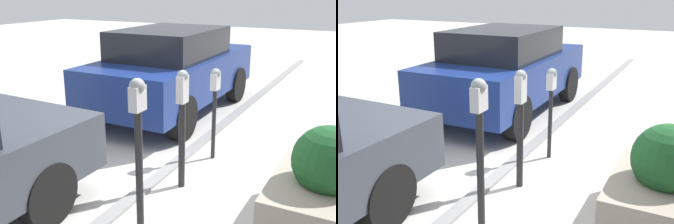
{
  "view_description": "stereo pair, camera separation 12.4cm",
  "coord_description": "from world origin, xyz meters",
  "views": [
    {
      "loc": [
        -3.77,
        -2.13,
        2.26
      ],
      "look_at": [
        0.0,
        -0.09,
        0.91
      ],
      "focal_mm": 42.0,
      "sensor_mm": 36.0,
      "label": 1
    },
    {
      "loc": [
        -3.83,
        -2.02,
        2.26
      ],
      "look_at": [
        0.0,
        -0.09,
        0.91
      ],
      "focal_mm": 42.0,
      "sensor_mm": 36.0,
      "label": 2
    }
  ],
  "objects": [
    {
      "name": "ground_plane",
      "position": [
        0.0,
        0.0,
        0.0
      ],
      "size": [
        40.0,
        40.0,
        0.0
      ],
      "primitive_type": "plane",
      "color": "beige"
    },
    {
      "name": "curb_strip",
      "position": [
        0.0,
        0.08,
        0.02
      ],
      "size": [
        19.0,
        0.16,
        0.04
      ],
      "color": "gray",
      "rests_on": "ground_plane"
    },
    {
      "name": "parking_meter_nearest",
      "position": [
        -1.03,
        -0.35,
        1.01
      ],
      "size": [
        0.16,
        0.14,
        1.54
      ],
      "color": "#232326",
      "rests_on": "ground_plane"
    },
    {
      "name": "parking_meter_second",
      "position": [
        0.02,
        -0.26,
        0.87
      ],
      "size": [
        0.15,
        0.13,
        1.41
      ],
      "color": "#232326",
      "rests_on": "ground_plane"
    },
    {
      "name": "parking_meter_middle",
      "position": [
        0.97,
        -0.28,
        0.91
      ],
      "size": [
        0.16,
        0.13,
        1.27
      ],
      "color": "#232326",
      "rests_on": "ground_plane"
    },
    {
      "name": "planter_box",
      "position": [
        -0.08,
        -1.86,
        0.4
      ],
      "size": [
        1.33,
        1.0,
        1.05
      ],
      "color": "#A39989",
      "rests_on": "ground_plane"
    },
    {
      "name": "parked_car_middle",
      "position": [
        2.61,
        1.21,
        0.84
      ],
      "size": [
        4.05,
        1.8,
        1.58
      ],
      "rotation": [
        0.0,
        0.0,
        0.01
      ],
      "color": "navy",
      "rests_on": "ground_plane"
    }
  ]
}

